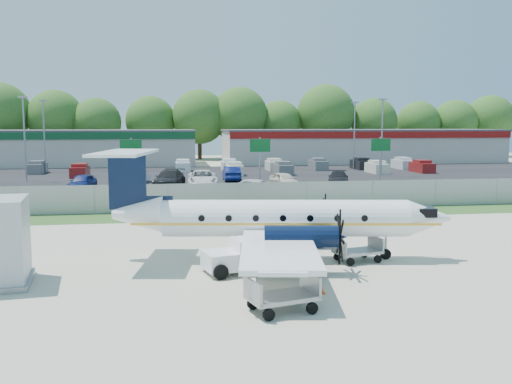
{
  "coord_description": "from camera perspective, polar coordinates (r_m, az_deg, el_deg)",
  "views": [
    {
      "loc": [
        -5.02,
        -26.09,
        6.23
      ],
      "look_at": [
        0.0,
        6.0,
        2.3
      ],
      "focal_mm": 40.0,
      "sensor_mm": 36.0,
      "label": 1
    }
  ],
  "objects": [
    {
      "name": "light_pole_se",
      "position": [
        78.21,
        9.82,
        6.06
      ],
      "size": [
        0.9,
        0.35,
        9.09
      ],
      "color": "gray",
      "rests_on": "ground"
    },
    {
      "name": "tree_line",
      "position": [
        100.41,
        -6.02,
        3.3
      ],
      "size": [
        112.0,
        6.0,
        14.0
      ],
      "primitive_type": null,
      "color": "#2E5C1B",
      "rests_on": "ground"
    },
    {
      "name": "aircraft",
      "position": [
        26.06,
        2.15,
        -2.63
      ],
      "size": [
        16.23,
        15.94,
        4.96
      ],
      "color": "white",
      "rests_on": "ground"
    },
    {
      "name": "building_west",
      "position": [
        90.16,
        -21.1,
        4.15
      ],
      "size": [
        46.4,
        12.4,
        5.24
      ],
      "color": "beige",
      "rests_on": "ground"
    },
    {
      "name": "baggage_cart_far",
      "position": [
        26.27,
        10.13,
        -5.81
      ],
      "size": [
        2.27,
        1.67,
        1.07
      ],
      "color": "gray",
      "rests_on": "ground"
    },
    {
      "name": "parked_car_g",
      "position": [
        61.94,
        -2.47,
        1.12
      ],
      "size": [
        1.83,
        4.91,
        1.6
      ],
      "primitive_type": "imported",
      "rotation": [
        0.0,
        0.0,
        3.11
      ],
      "color": "navy",
      "rests_on": "ground"
    },
    {
      "name": "light_pole_nw",
      "position": [
        65.82,
        -22.16,
        5.52
      ],
      "size": [
        0.9,
        0.35,
        9.09
      ],
      "color": "gray",
      "rests_on": "ground"
    },
    {
      "name": "access_road",
      "position": [
        45.79,
        -2.52,
        -0.91
      ],
      "size": [
        170.0,
        8.0,
        0.02
      ],
      "primitive_type": "cube",
      "color": "black",
      "rests_on": "ground"
    },
    {
      "name": "sign_left",
      "position": [
        49.15,
        -12.38,
        3.68
      ],
      "size": [
        1.8,
        0.26,
        5.0
      ],
      "color": "gray",
      "rests_on": "ground"
    },
    {
      "name": "parked_car_e",
      "position": [
        58.15,
        8.22,
        0.68
      ],
      "size": [
        3.38,
        5.26,
        1.42
      ],
      "primitive_type": "imported",
      "rotation": [
        0.0,
        0.0,
        -0.31
      ],
      "color": "black",
      "rests_on": "ground"
    },
    {
      "name": "road_car_west",
      "position": [
        44.06,
        -19.24,
        -1.62
      ],
      "size": [
        6.16,
        3.48,
        1.62
      ],
      "primitive_type": "imported",
      "rotation": [
        0.0,
        0.0,
        1.43
      ],
      "color": "#595B5E",
      "rests_on": "ground"
    },
    {
      "name": "road_car_mid",
      "position": [
        47.29,
        -0.98,
        -0.67
      ],
      "size": [
        6.42,
        4.89,
        1.62
      ],
      "primitive_type": "imported",
      "rotation": [
        0.0,
        0.0,
        -2.0
      ],
      "color": "silver",
      "rests_on": "ground"
    },
    {
      "name": "parked_car_b",
      "position": [
        56.1,
        -8.66,
        0.44
      ],
      "size": [
        3.64,
        6.26,
        1.71
      ],
      "primitive_type": "imported",
      "rotation": [
        0.0,
        0.0,
        -0.23
      ],
      "color": "black",
      "rests_on": "ground"
    },
    {
      "name": "sign_mid",
      "position": [
        49.72,
        0.4,
        3.88
      ],
      "size": [
        1.8,
        0.26,
        5.0
      ],
      "color": "gray",
      "rests_on": "ground"
    },
    {
      "name": "cone_starboard_wing",
      "position": [
        38.98,
        3.93,
        -1.9
      ],
      "size": [
        0.41,
        0.41,
        0.59
      ],
      "color": "#D83F06",
      "rests_on": "ground"
    },
    {
      "name": "far_parking_rows",
      "position": [
        71.54,
        -4.84,
        1.88
      ],
      "size": [
        56.0,
        10.0,
        1.6
      ],
      "primitive_type": null,
      "color": "gray",
      "rests_on": "ground"
    },
    {
      "name": "light_pole_sw",
      "position": [
        75.59,
        -20.43,
        5.71
      ],
      "size": [
        0.9,
        0.35,
        9.09
      ],
      "color": "gray",
      "rests_on": "ground"
    },
    {
      "name": "perimeter_fence",
      "position": [
        40.74,
        -1.74,
        -0.48
      ],
      "size": [
        120.0,
        0.06,
        1.99
      ],
      "color": "gray",
      "rests_on": "ground"
    },
    {
      "name": "parked_car_d",
      "position": [
        55.7,
        2.81,
        0.47
      ],
      "size": [
        2.56,
        4.56,
        1.47
      ],
      "primitive_type": "imported",
      "rotation": [
        0.0,
        0.0,
        0.2
      ],
      "color": "beige",
      "rests_on": "ground"
    },
    {
      "name": "grass_verge",
      "position": [
        38.92,
        -1.37,
        -2.3
      ],
      "size": [
        170.0,
        4.0,
        0.02
      ],
      "primitive_type": "cube",
      "color": "#2D561E",
      "rests_on": "ground"
    },
    {
      "name": "cone_nose",
      "position": [
        31.04,
        11.45,
        -4.4
      ],
      "size": [
        0.33,
        0.33,
        0.47
      ],
      "color": "#D83F06",
      "rests_on": "ground"
    },
    {
      "name": "parked_car_c",
      "position": [
        55.59,
        -5.36,
        0.43
      ],
      "size": [
        3.06,
        6.27,
        1.71
      ],
      "primitive_type": "imported",
      "rotation": [
        0.0,
        0.0,
        -0.04
      ],
      "color": "silver",
      "rests_on": "ground"
    },
    {
      "name": "cone_port_wing",
      "position": [
        21.39,
        6.37,
        -9.38
      ],
      "size": [
        0.37,
        0.37,
        0.53
      ],
      "color": "#D83F06",
      "rests_on": "ground"
    },
    {
      "name": "light_pole_ne",
      "position": [
        68.81,
        12.5,
        5.9
      ],
      "size": [
        0.9,
        0.35,
        9.09
      ],
      "color": "gray",
      "rests_on": "ground"
    },
    {
      "name": "pushback_tug",
      "position": [
        24.04,
        -1.79,
        -6.46
      ],
      "size": [
        2.91,
        2.39,
        1.41
      ],
      "color": "white",
      "rests_on": "ground"
    },
    {
      "name": "sign_right",
      "position": [
        52.62,
        12.33,
        3.89
      ],
      "size": [
        1.8,
        0.26,
        5.0
      ],
      "color": "gray",
      "rests_on": "ground"
    },
    {
      "name": "baggage_cart_near",
      "position": [
        19.19,
        2.63,
        -10.32
      ],
      "size": [
        2.53,
        1.9,
        1.18
      ],
      "color": "gray",
      "rests_on": "ground"
    },
    {
      "name": "parked_car_f",
      "position": [
        61.12,
        -11.5,
        0.91
      ],
      "size": [
        2.09,
        4.07,
        1.28
      ],
      "primitive_type": "imported",
      "rotation": [
        0.0,
        0.0,
        2.94
      ],
      "color": "silver",
      "rests_on": "ground"
    },
    {
      "name": "parking_lot",
      "position": [
        66.57,
        -4.53,
        1.52
      ],
      "size": [
        170.0,
        32.0,
        0.02
      ],
      "primitive_type": "cube",
      "color": "black",
      "rests_on": "ground"
    },
    {
      "name": "ground",
      "position": [
        27.29,
        1.96,
        -6.3
      ],
      "size": [
        170.0,
        170.0,
        0.0
      ],
      "primitive_type": "plane",
      "color": "beige",
      "rests_on": "ground"
    },
    {
      "name": "building_east",
      "position": [
        93.44,
        10.53,
        4.57
      ],
      "size": [
        44.4,
        12.4,
        5.24
      ],
      "color": "beige",
      "rests_on": "ground"
    },
    {
      "name": "parked_car_a",
      "position": [
        55.15,
        -16.97,
        0.11
      ],
      "size": [
        2.56,
        4.81,
        1.56
      ],
      "primitive_type": "imported",
      "rotation": [
        0.0,
        0.0,
        -0.16
      ],
      "color": "navy",
      "rests_on": "ground"
    }
  ]
}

